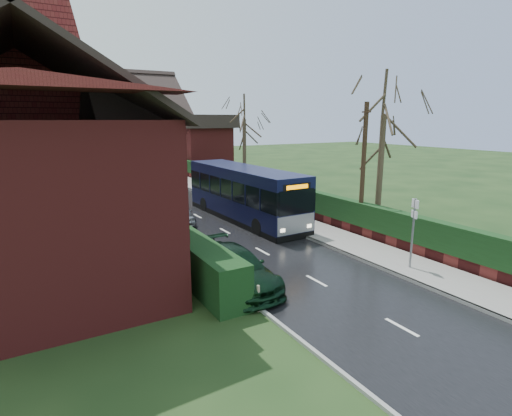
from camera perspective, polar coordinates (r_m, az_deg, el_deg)
ground at (r=17.06m, az=4.41°, el=-8.14°), size 140.00×140.00×0.00m
road at (r=25.56m, az=-8.34°, el=-1.17°), size 6.00×100.00×0.02m
pavement at (r=27.35m, az=-0.06°, el=-0.00°), size 2.50×100.00×0.14m
kerb_right at (r=26.79m, az=-2.29°, el=-0.28°), size 0.12×100.00×0.14m
kerb_left at (r=24.63m, az=-14.94°, el=-1.90°), size 0.12×100.00×0.10m
front_hedge at (r=19.56m, az=-13.57°, el=-3.27°), size 1.20×16.00×1.60m
picket_fence at (r=19.87m, az=-11.44°, el=-3.97°), size 0.10×16.00×0.90m
right_wall_hedge at (r=27.95m, az=2.69°, el=2.24°), size 0.60×50.00×1.80m
brick_house at (r=17.98m, az=-28.93°, el=5.76°), size 9.30×14.60×10.30m
bus at (r=24.22m, az=-1.71°, el=2.01°), size 2.71×10.61×3.20m
car_silver at (r=24.13m, az=-10.92°, el=-0.63°), size 1.94×3.74×1.22m
car_green at (r=14.76m, az=-3.14°, el=-8.59°), size 2.03×4.84×1.40m
car_distant at (r=57.34m, az=-18.88°, el=6.47°), size 1.78×3.77×1.19m
bus_stop_sign at (r=17.04m, az=21.58°, el=-2.09°), size 0.24×0.44×2.99m
telegraph_pole at (r=21.16m, az=15.04°, el=5.23°), size 0.37×0.86×6.87m
tree_right_near at (r=21.35m, az=17.89°, el=13.65°), size 4.12×4.12×8.89m
tree_right_far at (r=35.44m, az=-1.70°, el=13.23°), size 4.46×4.46×8.61m
tree_house_side at (r=26.36m, az=-30.77°, el=13.68°), size 4.31×4.31×9.80m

